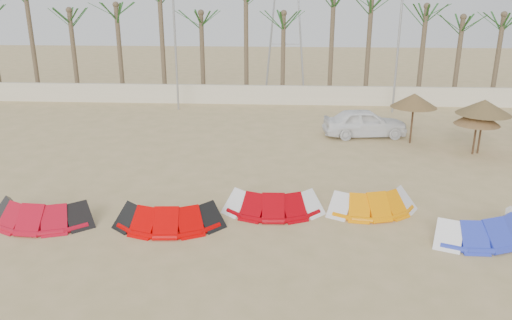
# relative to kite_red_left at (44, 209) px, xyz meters

# --- Properties ---
(ground) EXTENTS (120.00, 120.00, 0.00)m
(ground) POSITION_rel_kite_red_left_xyz_m (7.04, -2.96, -0.42)
(ground) COLOR tan
(ground) RESTS_ON ground
(boundary_wall) EXTENTS (60.00, 0.30, 1.30)m
(boundary_wall) POSITION_rel_kite_red_left_xyz_m (7.04, 19.04, 0.23)
(boundary_wall) COLOR beige
(boundary_wall) RESTS_ON ground
(palm_line) EXTENTS (52.00, 4.00, 7.70)m
(palm_line) POSITION_rel_kite_red_left_xyz_m (7.70, 20.54, 6.02)
(palm_line) COLOR brown
(palm_line) RESTS_ON ground
(lamp_b) EXTENTS (1.25, 0.14, 11.00)m
(lamp_b) POSITION_rel_kite_red_left_xyz_m (1.07, 17.04, 5.35)
(lamp_b) COLOR #A5A8AD
(lamp_b) RESTS_ON ground
(lamp_c) EXTENTS (1.25, 0.14, 11.00)m
(lamp_c) POSITION_rel_kite_red_left_xyz_m (15.07, 17.04, 5.35)
(lamp_c) COLOR #A5A8AD
(lamp_c) RESTS_ON ground
(pylon) EXTENTS (3.00, 3.00, 14.00)m
(pylon) POSITION_rel_kite_red_left_xyz_m (8.04, 25.04, -0.42)
(pylon) COLOR #A5A8AD
(pylon) RESTS_ON ground
(kite_red_left) EXTENTS (3.60, 1.71, 0.90)m
(kite_red_left) POSITION_rel_kite_red_left_xyz_m (0.00, 0.00, 0.00)
(kite_red_left) COLOR #B8091D
(kite_red_left) RESTS_ON ground
(kite_red_mid) EXTENTS (3.58, 1.73, 0.90)m
(kite_red_mid) POSITION_rel_kite_red_left_xyz_m (4.36, 0.03, -0.00)
(kite_red_mid) COLOR #CE0000
(kite_red_mid) RESTS_ON ground
(kite_red_right) EXTENTS (3.43, 1.60, 0.90)m
(kite_red_right) POSITION_rel_kite_red_left_xyz_m (7.77, 1.36, -0.00)
(kite_red_right) COLOR #A10008
(kite_red_right) RESTS_ON ground
(kite_orange) EXTENTS (3.47, 2.21, 0.90)m
(kite_orange) POSITION_rel_kite_red_left_xyz_m (11.27, 1.60, -0.00)
(kite_orange) COLOR #FF8A00
(kite_orange) RESTS_ON ground
(kite_blue) EXTENTS (3.83, 2.57, 0.90)m
(kite_blue) POSITION_rel_kite_red_left_xyz_m (14.43, -0.23, -0.00)
(kite_blue) COLOR #2A3BC5
(kite_blue) RESTS_ON ground
(parasol_left) EXTENTS (2.32, 2.32, 2.60)m
(parasol_left) POSITION_rel_kite_red_left_xyz_m (14.57, 10.08, 1.82)
(parasol_left) COLOR #4C331E
(parasol_left) RESTS_ON ground
(parasol_mid) EXTENTS (2.11, 2.11, 2.16)m
(parasol_mid) POSITION_rel_kite_red_left_xyz_m (17.16, 8.41, 1.39)
(parasol_mid) COLOR #4C331E
(parasol_mid) RESTS_ON ground
(parasol_right) EXTENTS (2.54, 2.54, 2.63)m
(parasol_right) POSITION_rel_kite_red_left_xyz_m (17.44, 8.54, 1.86)
(parasol_right) COLOR #4C331E
(parasol_right) RESTS_ON ground
(car) EXTENTS (4.60, 2.30, 1.51)m
(car) POSITION_rel_kite_red_left_xyz_m (12.39, 11.22, 0.33)
(car) COLOR white
(car) RESTS_ON ground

